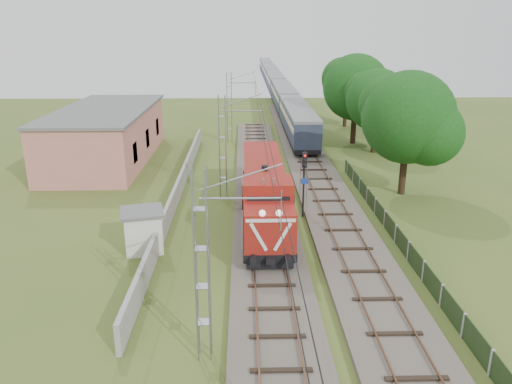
{
  "coord_description": "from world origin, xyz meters",
  "views": [
    {
      "loc": [
        -1.36,
        -25.24,
        12.75
      ],
      "look_at": [
        -0.57,
        6.62,
        2.2
      ],
      "focal_mm": 35.0,
      "sensor_mm": 36.0,
      "label": 1
    }
  ],
  "objects_px": {
    "locomotive": "(264,191)",
    "coach_rake": "(275,81)",
    "signal_post": "(304,173)",
    "relay_hut": "(143,230)"
  },
  "relations": [
    {
      "from": "locomotive",
      "to": "coach_rake",
      "type": "height_order",
      "value": "locomotive"
    },
    {
      "from": "signal_post",
      "to": "relay_hut",
      "type": "distance_m",
      "value": 11.6
    },
    {
      "from": "locomotive",
      "to": "relay_hut",
      "type": "relative_size",
      "value": 5.62
    },
    {
      "from": "relay_hut",
      "to": "signal_post",
      "type": "bearing_deg",
      "value": 27.26
    },
    {
      "from": "locomotive",
      "to": "relay_hut",
      "type": "height_order",
      "value": "locomotive"
    },
    {
      "from": "locomotive",
      "to": "coach_rake",
      "type": "xyz_separation_m",
      "value": [
        5.0,
        70.0,
        0.23
      ]
    },
    {
      "from": "locomotive",
      "to": "coach_rake",
      "type": "relative_size",
      "value": 0.15
    },
    {
      "from": "signal_post",
      "to": "relay_hut",
      "type": "xyz_separation_m",
      "value": [
        -10.17,
        -5.24,
        -1.97
      ]
    },
    {
      "from": "coach_rake",
      "to": "locomotive",
      "type": "bearing_deg",
      "value": -94.09
    },
    {
      "from": "coach_rake",
      "to": "signal_post",
      "type": "height_order",
      "value": "signal_post"
    }
  ]
}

